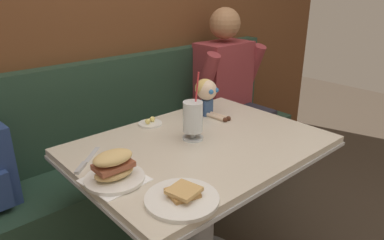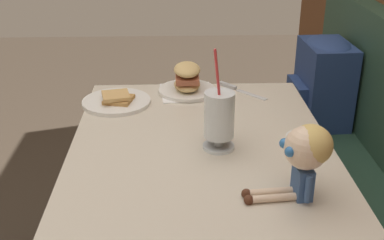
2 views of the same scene
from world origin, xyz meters
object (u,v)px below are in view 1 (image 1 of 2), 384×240
object	(u,v)px
sandwich_plate	(114,169)
diner_patron	(227,84)
butter_knife	(84,164)
milkshake_glass	(192,118)
toast_plate	(182,197)
butter_saucer	(150,123)
seated_doll	(207,92)

from	to	relation	value
sandwich_plate	diner_patron	world-z (taller)	diner_patron
butter_knife	milkshake_glass	bearing A→B (deg)	-11.90
toast_plate	milkshake_glass	world-z (taller)	milkshake_glass
butter_saucer	butter_knife	size ratio (longest dim) A/B	0.65
milkshake_glass	butter_knife	distance (m)	0.51
butter_knife	seated_doll	size ratio (longest dim) A/B	0.83
milkshake_glass	butter_saucer	world-z (taller)	milkshake_glass
butter_knife	seated_doll	bearing A→B (deg)	6.51
seated_doll	milkshake_glass	bearing A→B (deg)	-145.26
butter_knife	butter_saucer	bearing A→B (deg)	21.21
milkshake_glass	seated_doll	xyz separation A→B (m)	(0.27, 0.19, 0.03)
sandwich_plate	seated_doll	world-z (taller)	seated_doll
sandwich_plate	butter_knife	size ratio (longest dim) A/B	1.19
butter_saucer	seated_doll	world-z (taller)	seated_doll
toast_plate	sandwich_plate	distance (m)	0.28
milkshake_glass	butter_knife	bearing A→B (deg)	168.10
butter_saucer	seated_doll	bearing A→B (deg)	-15.40
toast_plate	butter_saucer	world-z (taller)	toast_plate
sandwich_plate	seated_doll	distance (m)	0.78
toast_plate	diner_patron	size ratio (longest dim) A/B	0.31
sandwich_plate	butter_saucer	world-z (taller)	sandwich_plate
toast_plate	seated_doll	world-z (taller)	seated_doll
toast_plate	sandwich_plate	world-z (taller)	sandwich_plate
toast_plate	butter_knife	bearing A→B (deg)	106.49
butter_saucer	seated_doll	size ratio (longest dim) A/B	0.54
milkshake_glass	sandwich_plate	distance (m)	0.47
sandwich_plate	butter_knife	xyz separation A→B (m)	(-0.03, 0.18, -0.04)
seated_doll	diner_patron	bearing A→B (deg)	32.62
milkshake_glass	butter_knife	xyz separation A→B (m)	(-0.49, 0.10, -0.10)
toast_plate	diner_patron	bearing A→B (deg)	37.01
butter_knife	diner_patron	distance (m)	1.36
toast_plate	diner_patron	distance (m)	1.45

